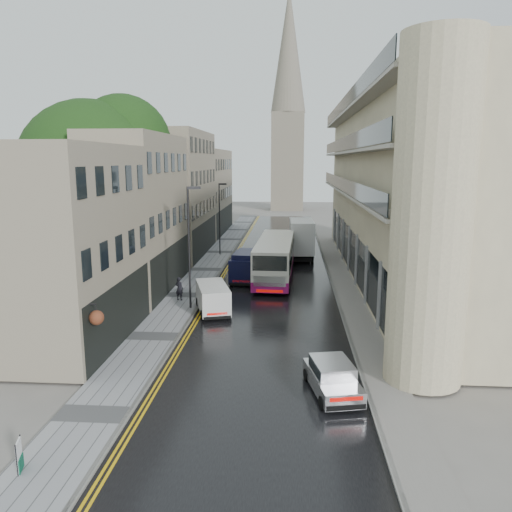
# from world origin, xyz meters

# --- Properties ---
(ground) EXTENTS (200.00, 200.00, 0.00)m
(ground) POSITION_xyz_m (0.00, 0.00, 0.00)
(ground) COLOR slate
(ground) RESTS_ON ground
(road) EXTENTS (9.00, 85.00, 0.02)m
(road) POSITION_xyz_m (0.00, 27.50, 0.01)
(road) COLOR black
(road) RESTS_ON ground
(left_sidewalk) EXTENTS (2.70, 85.00, 0.12)m
(left_sidewalk) POSITION_xyz_m (-5.85, 27.50, 0.06)
(left_sidewalk) COLOR gray
(left_sidewalk) RESTS_ON ground
(right_sidewalk) EXTENTS (1.80, 85.00, 0.12)m
(right_sidewalk) POSITION_xyz_m (5.40, 27.50, 0.06)
(right_sidewalk) COLOR slate
(right_sidewalk) RESTS_ON ground
(old_shop_row) EXTENTS (4.50, 56.00, 12.00)m
(old_shop_row) POSITION_xyz_m (-9.45, 30.00, 6.00)
(old_shop_row) COLOR gray
(old_shop_row) RESTS_ON ground
(modern_block) EXTENTS (8.00, 40.00, 14.00)m
(modern_block) POSITION_xyz_m (10.30, 26.00, 7.00)
(modern_block) COLOR beige
(modern_block) RESTS_ON ground
(church_spire) EXTENTS (6.40, 6.40, 40.00)m
(church_spire) POSITION_xyz_m (0.50, 82.00, 20.00)
(church_spire) COLOR #6E6757
(church_spire) RESTS_ON ground
(tree_near) EXTENTS (10.56, 10.56, 13.89)m
(tree_near) POSITION_xyz_m (-12.50, 20.00, 6.95)
(tree_near) COLOR black
(tree_near) RESTS_ON ground
(tree_far) EXTENTS (9.24, 9.24, 12.46)m
(tree_far) POSITION_xyz_m (-12.20, 33.00, 6.23)
(tree_far) COLOR black
(tree_far) RESTS_ON ground
(cream_bus) EXTENTS (2.99, 11.63, 3.15)m
(cream_bus) POSITION_xyz_m (-1.18, 21.86, 1.60)
(cream_bus) COLOR beige
(cream_bus) RESTS_ON road
(white_lorry) EXTENTS (2.39, 7.26, 3.78)m
(white_lorry) POSITION_xyz_m (1.39, 31.83, 1.91)
(white_lorry) COLOR silver
(white_lorry) RESTS_ON road
(silver_hatchback) EXTENTS (2.31, 3.90, 1.37)m
(silver_hatchback) POSITION_xyz_m (2.66, 3.73, 0.70)
(silver_hatchback) COLOR silver
(silver_hatchback) RESTS_ON road
(white_van) EXTENTS (2.76, 4.31, 1.81)m
(white_van) POSITION_xyz_m (-3.78, 14.08, 0.92)
(white_van) COLOR silver
(white_van) RESTS_ON road
(navy_van) EXTENTS (2.29, 4.93, 2.44)m
(navy_van) POSITION_xyz_m (-3.11, 22.52, 1.24)
(navy_van) COLOR black
(navy_van) RESTS_ON road
(pedestrian) EXTENTS (0.67, 0.55, 1.57)m
(pedestrian) POSITION_xyz_m (-6.03, 17.89, 0.91)
(pedestrian) COLOR black
(pedestrian) RESTS_ON left_sidewalk
(lamp_post_near) EXTENTS (0.86, 0.53, 7.60)m
(lamp_post_near) POSITION_xyz_m (-4.94, 16.19, 3.92)
(lamp_post_near) COLOR black
(lamp_post_near) RESTS_ON left_sidewalk
(lamp_post_far) EXTENTS (0.80, 0.30, 6.98)m
(lamp_post_far) POSITION_xyz_m (-5.67, 34.49, 3.61)
(lamp_post_far) COLOR black
(lamp_post_far) RESTS_ON left_sidewalk
(estate_sign) EXTENTS (0.24, 0.58, 0.96)m
(estate_sign) POSITION_xyz_m (-6.70, -0.89, 0.60)
(estate_sign) COLOR white
(estate_sign) RESTS_ON left_sidewalk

